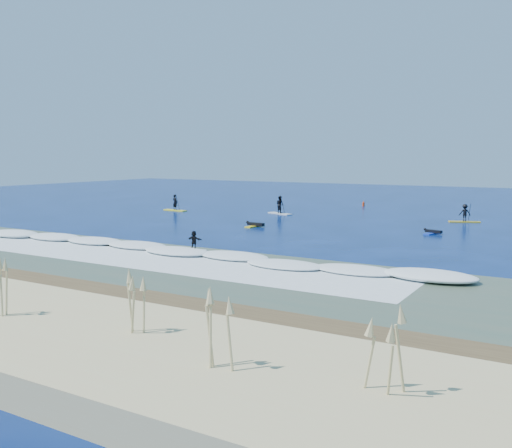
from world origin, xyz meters
The scene contains 12 objects.
ground centered at (0.00, 0.00, 0.00)m, with size 160.00×160.00×0.00m, color #031541.
wet_sand_strip centered at (0.00, -21.50, 0.00)m, with size 90.00×5.00×0.08m, color #4A3A22.
shallow_water centered at (0.00, -14.00, 0.01)m, with size 90.00×13.00×0.01m, color #3D5442.
breaking_wave centered at (0.00, -10.00, 0.00)m, with size 40.00×6.00×0.30m, color white.
whitewater centered at (0.00, -13.00, 0.00)m, with size 34.00×5.00×0.02m, color silver.
sup_paddler_left centered at (-17.13, 12.16, 0.67)m, with size 3.12×1.07×2.14m.
sup_paddler_center centered at (-5.08, 15.06, 0.85)m, with size 3.29×1.98×2.27m.
sup_paddler_right centered at (13.58, 17.26, 0.78)m, with size 2.88×1.80×1.99m.
prone_paddler_near centered at (-1.82, 4.28, 0.16)m, with size 1.84×2.35×0.48m.
prone_paddler_far centered at (12.94, 7.60, 0.14)m, with size 1.57×2.05×0.42m.
wave_surfer centered at (1.76, -9.49, 0.75)m, with size 1.82×0.60×1.30m.
marker_buoy centered at (-0.55, 28.56, 0.30)m, with size 0.29×0.29×0.70m.
Camera 1 is at (23.88, -38.94, 6.35)m, focal length 40.00 mm.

